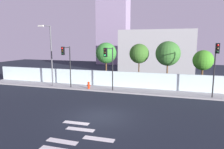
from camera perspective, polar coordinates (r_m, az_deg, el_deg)
The scene contains 15 objects.
ground_plane at distance 15.11m, azimuth -3.41°, elevation -11.63°, with size 80.00×80.00×0.00m, color black.
sidewalk at distance 22.62m, azimuth 3.89°, elevation -4.42°, with size 36.00×2.40×0.15m, color #969696.
perimeter_wall at distance 23.65m, azimuth 4.63°, elevation -1.43°, with size 36.00×0.18×1.80m, color silver.
crosswalk_marking at distance 12.12m, azimuth -10.86°, elevation -17.19°, with size 4.06×4.74×0.01m.
traffic_light_left at distance 21.11m, azimuth -0.91°, elevation 4.15°, with size 0.56×1.68×4.61m.
traffic_light_center at distance 20.60m, azimuth 26.94°, elevation 3.88°, with size 0.35×1.28×5.08m.
traffic_light_right at distance 23.33m, azimuth -12.59°, elevation 4.47°, with size 0.50×1.31×4.68m.
street_lamp_curbside at distance 24.98m, azimuth -16.85°, elevation 6.27°, with size 0.60×1.96×7.03m.
fire_hydrant at distance 23.13m, azimuth -6.52°, elevation -2.88°, with size 0.44×0.26×0.80m.
roadside_tree_leftmost at distance 25.42m, azimuth -1.65°, elevation 5.98°, with size 2.57×2.57×5.27m.
roadside_tree_midleft at distance 24.41m, azimuth 7.57°, elevation 5.76°, with size 2.30×2.30×5.13m.
roadside_tree_midright at distance 24.08m, azimuth 15.29°, elevation 5.63°, with size 2.79×2.79×5.44m.
roadside_tree_rightmost at distance 24.29m, azimuth 24.01°, elevation 3.61°, with size 2.18×2.18×4.47m.
low_building_distant at distance 36.89m, azimuth 12.30°, elevation 6.25°, with size 12.45×6.00×7.36m, color #A7A7A7.
tower_on_skyline at distance 51.45m, azimuth 0.39°, elevation 17.60°, with size 7.28×5.00×26.01m, color gray.
Camera 1 is at (4.99, -13.23, 5.32)m, focal length 32.86 mm.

